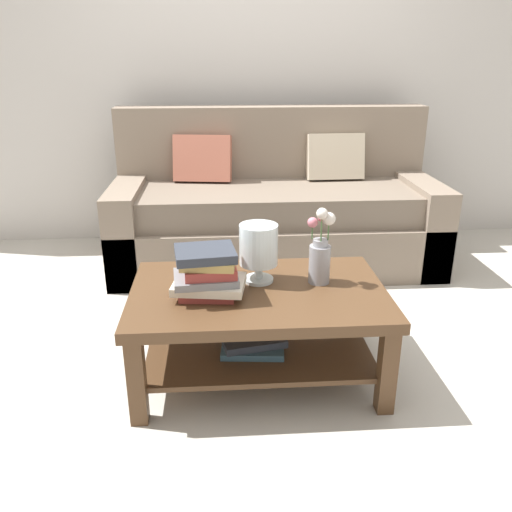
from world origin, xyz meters
TOP-DOWN VIEW (x-y plane):
  - ground_plane at (0.00, 0.00)m, footprint 10.00×10.00m
  - back_wall at (0.00, 1.65)m, footprint 6.40×0.12m
  - couch at (0.13, 1.01)m, footprint 2.21×0.90m
  - coffee_table at (-0.09, -0.45)m, footprint 1.13×0.72m
  - book_stack_main at (-0.31, -0.50)m, footprint 0.33×0.26m
  - glass_hurricane_vase at (-0.09, -0.36)m, footprint 0.17×0.17m
  - flower_pitcher at (0.19, -0.39)m, footprint 0.12×0.10m

SIDE VIEW (x-z plane):
  - ground_plane at x=0.00m, z-range 0.00..0.00m
  - coffee_table at x=-0.09m, z-range 0.10..0.54m
  - couch at x=0.13m, z-range -0.17..0.89m
  - book_stack_main at x=-0.31m, z-range 0.44..0.65m
  - flower_pitcher at x=0.19m, z-range 0.40..0.76m
  - glass_hurricane_vase at x=-0.09m, z-range 0.47..0.74m
  - back_wall at x=0.00m, z-range 0.00..2.70m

